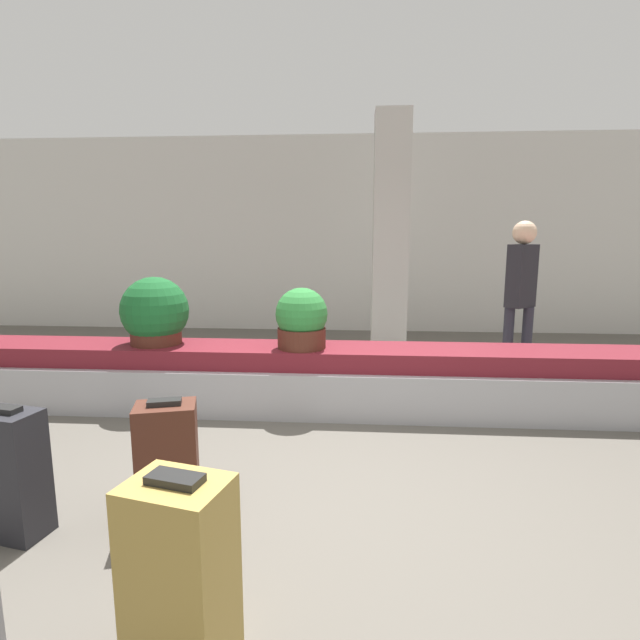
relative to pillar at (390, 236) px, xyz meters
The scene contains 10 objects.
ground_plane 4.46m from the pillar, 100.71° to the right, with size 18.00×18.00×0.00m, color #59544C.
back_wall 1.72m from the pillar, 116.76° to the left, with size 18.00×0.06×3.20m.
carousel 2.82m from the pillar, 108.10° to the right, with size 7.71×0.75×0.60m.
pillar is the anchor object (origin of this frame).
suitcase_0 5.50m from the pillar, 101.55° to the right, with size 0.42×0.36×0.79m.
suitcase_1 5.19m from the pillar, 117.11° to the right, with size 0.39×0.29×0.73m.
suitcase_2 4.72m from the pillar, 109.15° to the right, with size 0.38×0.32×0.73m.
potted_plant_0 2.70m from the pillar, 111.15° to the right, with size 0.47×0.47×0.55m.
potted_plant_1 3.39m from the pillar, 134.75° to the right, with size 0.63×0.63×0.63m.
traveler_0 1.98m from the pillar, 46.42° to the right, with size 0.36×0.34×1.76m.
Camera 1 is at (0.33, -2.76, 1.63)m, focal length 28.00 mm.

